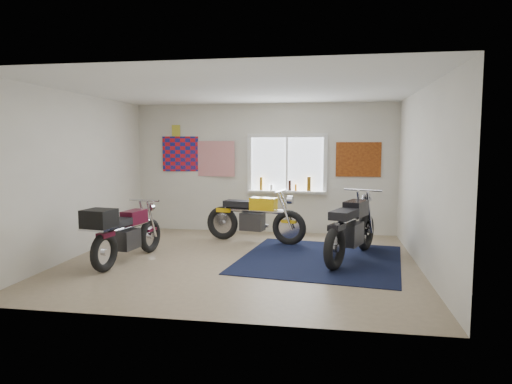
% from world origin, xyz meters
% --- Properties ---
extents(ground, '(5.50, 5.50, 0.00)m').
position_xyz_m(ground, '(0.00, 0.00, 0.00)').
color(ground, '#9E896B').
rests_on(ground, ground).
extents(room_shell, '(5.50, 5.50, 5.50)m').
position_xyz_m(room_shell, '(0.00, 0.00, 1.64)').
color(room_shell, white).
rests_on(room_shell, ground).
extents(navy_rug, '(2.83, 2.91, 0.01)m').
position_xyz_m(navy_rug, '(1.26, 0.32, 0.01)').
color(navy_rug, black).
rests_on(navy_rug, ground).
extents(window_assembly, '(1.66, 0.17, 1.26)m').
position_xyz_m(window_assembly, '(0.50, 2.47, 1.37)').
color(window_assembly, white).
rests_on(window_assembly, room_shell).
extents(oil_bottles, '(1.07, 0.09, 0.30)m').
position_xyz_m(oil_bottles, '(0.57, 2.40, 1.03)').
color(oil_bottles, '#966615').
rests_on(oil_bottles, window_assembly).
extents(flag_display, '(1.60, 0.10, 1.17)m').
position_xyz_m(flag_display, '(-1.90, 2.48, 2.15)').
color(flag_display, red).
rests_on(flag_display, room_shell).
extents(triumph_poster, '(0.90, 0.03, 0.70)m').
position_xyz_m(triumph_poster, '(1.95, 2.48, 1.55)').
color(triumph_poster, '#A54C14').
rests_on(triumph_poster, room_shell).
extents(yellow_triumph, '(2.00, 0.68, 1.02)m').
position_xyz_m(yellow_triumph, '(-0.02, 1.46, 0.45)').
color(yellow_triumph, black).
rests_on(yellow_triumph, ground).
extents(black_chrome_bike, '(0.97, 2.06, 1.11)m').
position_xyz_m(black_chrome_bike, '(1.74, 0.41, 0.49)').
color(black_chrome_bike, black).
rests_on(black_chrome_bike, navy_rug).
extents(maroon_tourer, '(0.69, 1.86, 0.94)m').
position_xyz_m(maroon_tourer, '(-1.77, -0.43, 0.49)').
color(maroon_tourer, black).
rests_on(maroon_tourer, ground).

